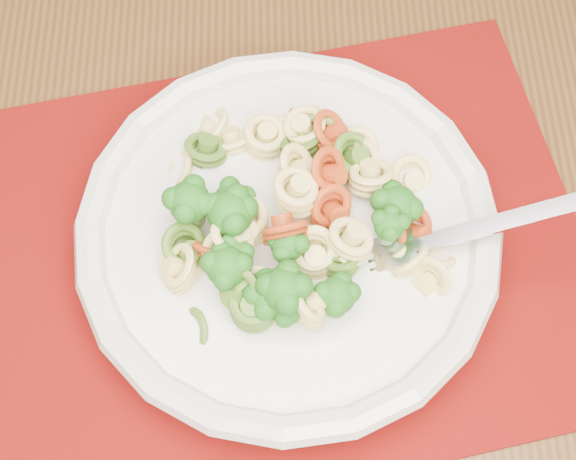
{
  "coord_description": "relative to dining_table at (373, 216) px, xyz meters",
  "views": [
    {
      "loc": [
        -0.22,
        0.35,
        1.22
      ],
      "look_at": [
        -0.23,
        0.55,
        0.76
      ],
      "focal_mm": 50.0,
      "sensor_mm": 36.0,
      "label": 1
    }
  ],
  "objects": [
    {
      "name": "fork",
      "position": [
        -0.0,
        -0.1,
        0.15
      ],
      "size": [
        0.18,
        0.05,
        0.08
      ],
      "primitive_type": null,
      "rotation": [
        0.0,
        -0.35,
        0.17
      ],
      "color": "silver",
      "rests_on": "pasta_bowl"
    },
    {
      "name": "pasta_broccoli_heap",
      "position": [
        -0.07,
        -0.08,
        0.15
      ],
      "size": [
        0.23,
        0.23,
        0.06
      ],
      "primitive_type": null,
      "color": "#ECD774",
      "rests_on": "pasta_bowl"
    },
    {
      "name": "dining_table",
      "position": [
        0.0,
        0.0,
        0.0
      ],
      "size": [
        1.35,
        0.91,
        0.72
      ],
      "rotation": [
        0.0,
        0.0,
        0.05
      ],
      "color": "#523317",
      "rests_on": "ground"
    },
    {
      "name": "placemat",
      "position": [
        -0.07,
        -0.08,
        0.11
      ],
      "size": [
        0.46,
        0.4,
        0.0
      ],
      "primitive_type": "cube",
      "rotation": [
        0.0,
        0.0,
        0.24
      ],
      "color": "#660407",
      "rests_on": "dining_table"
    },
    {
      "name": "pasta_bowl",
      "position": [
        -0.07,
        -0.08,
        0.14
      ],
      "size": [
        0.27,
        0.27,
        0.05
      ],
      "color": "silver",
      "rests_on": "placemat"
    }
  ]
}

